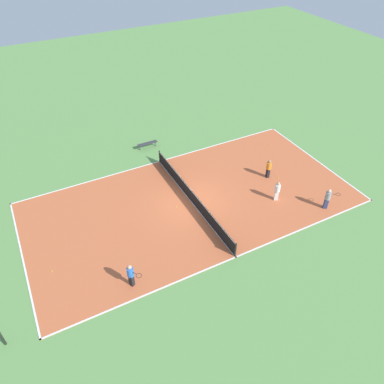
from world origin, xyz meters
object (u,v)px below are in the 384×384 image
player_near_white (277,190)px  tennis_ball_far_baseline (278,177)px  player_center_orange (269,168)px  tennis_ball_right_alley (270,145)px  bench (148,144)px  tennis_ball_near_net (52,271)px  tennis_net (192,196)px  player_baseline_gray (328,198)px  tennis_ball_midcourt (176,207)px  player_near_blue (131,274)px

player_near_white → tennis_ball_far_baseline: bearing=77.2°
player_center_orange → tennis_ball_far_baseline: (-0.46, -0.65, -0.79)m
player_near_white → tennis_ball_right_alley: size_ratio=21.74×
bench → tennis_ball_near_net: bench is taller
tennis_net → tennis_ball_right_alley: size_ratio=159.26×
player_near_white → player_center_orange: bearing=95.1°
player_near_white → tennis_ball_near_net: (0.76, 14.78, -0.80)m
player_baseline_gray → tennis_ball_far_baseline: size_ratio=22.76×
tennis_ball_midcourt → player_center_orange: bearing=-90.3°
tennis_ball_near_net → tennis_ball_midcourt: size_ratio=1.00×
tennis_net → tennis_ball_near_net: tennis_net is taller
bench → tennis_ball_right_alley: bench is taller
tennis_ball_near_net → tennis_ball_midcourt: same height
player_baseline_gray → player_center_orange: bearing=137.2°
player_near_blue → tennis_ball_far_baseline: player_near_blue is taller
tennis_net → player_baseline_gray: (-4.59, -7.55, 0.36)m
bench → player_near_white: bearing=117.3°
tennis_net → bench: (7.72, 0.05, -0.15)m
tennis_ball_near_net → tennis_ball_midcourt: 8.59m
tennis_ball_midcourt → player_near_blue: bearing=133.4°
player_near_white → tennis_ball_near_net: 14.82m
tennis_ball_far_baseline → tennis_ball_near_net: bearing=93.9°
tennis_ball_right_alley → tennis_ball_near_net: size_ratio=1.00×
tennis_ball_near_net → tennis_ball_far_baseline: bearing=-86.1°
player_near_white → tennis_ball_midcourt: 6.83m
tennis_ball_right_alley → player_near_white: bearing=146.4°
player_near_blue → tennis_ball_near_net: size_ratio=23.01×
player_near_white → tennis_ball_midcourt: player_near_white is taller
tennis_ball_far_baseline → tennis_ball_near_net: same height
tennis_net → tennis_ball_far_baseline: (-0.51, -6.86, -0.48)m
player_near_blue → tennis_ball_midcourt: 6.64m
bench → player_near_white: size_ratio=1.11×
tennis_net → player_center_orange: (-0.05, -6.21, 0.31)m
bench → tennis_ball_midcourt: (-7.73, 1.13, -0.33)m
player_near_blue → tennis_net: bearing=99.5°
bench → tennis_ball_far_baseline: bench is taller
player_baseline_gray → player_near_blue: 13.52m
player_baseline_gray → tennis_ball_midcourt: (4.58, 8.73, -0.85)m
player_near_blue → tennis_ball_near_net: bearing=-156.3°
player_center_orange → tennis_ball_near_net: bearing=101.7°
player_center_orange → tennis_ball_far_baseline: player_center_orange is taller
player_near_blue → player_baseline_gray: bearing=62.0°
player_near_white → player_near_blue: player_near_blue is taller
player_baseline_gray → tennis_ball_midcourt: size_ratio=22.76×
player_baseline_gray → tennis_ball_midcourt: player_baseline_gray is taller
bench → tennis_ball_near_net: size_ratio=24.21×
tennis_ball_midcourt → player_baseline_gray: bearing=-117.7°
player_near_white → player_center_orange: size_ratio=1.00×
player_near_white → tennis_ball_near_net: size_ratio=21.74×
tennis_net → tennis_ball_midcourt: size_ratio=159.26×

